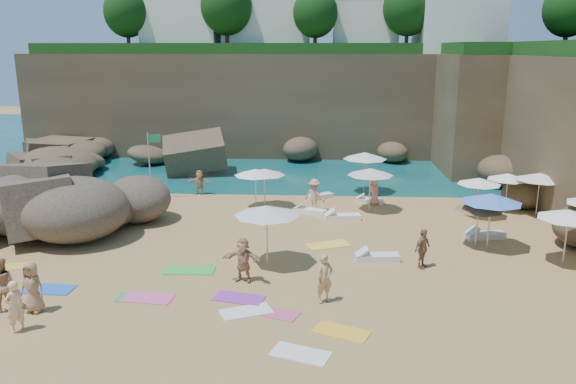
# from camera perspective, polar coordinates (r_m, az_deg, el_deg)

# --- Properties ---
(ground) EXTENTS (120.00, 120.00, 0.00)m
(ground) POSITION_cam_1_polar(r_m,az_deg,el_deg) (23.72, -5.26, -6.43)
(ground) COLOR tan
(ground) RESTS_ON ground
(seawater) EXTENTS (120.00, 120.00, 0.00)m
(seawater) POSITION_cam_1_polar(r_m,az_deg,el_deg) (52.71, -0.57, 5.22)
(seawater) COLOR #0C4751
(seawater) RESTS_ON ground
(cliff_back) EXTENTS (44.00, 8.00, 8.00)m
(cliff_back) POSITION_cam_1_polar(r_m,az_deg,el_deg) (47.15, 1.48, 9.02)
(cliff_back) COLOR brown
(cliff_back) RESTS_ON ground
(cliff_corner) EXTENTS (10.00, 12.00, 8.00)m
(cliff_corner) POSITION_cam_1_polar(r_m,az_deg,el_deg) (44.31, 21.24, 7.72)
(cliff_corner) COLOR brown
(cliff_corner) RESTS_ON ground
(rock_promontory) EXTENTS (12.00, 7.00, 2.00)m
(rock_promontory) POSITION_cam_1_polar(r_m,az_deg,el_deg) (41.41, -17.25, 2.03)
(rock_promontory) COLOR brown
(rock_promontory) RESTS_ON ground
(clifftop_buildings) EXTENTS (28.48, 9.48, 7.00)m
(clifftop_buildings) POSITION_cam_1_polar(r_m,az_deg,el_deg) (47.80, 2.78, 17.77)
(clifftop_buildings) COLOR white
(clifftop_buildings) RESTS_ON cliff_back
(clifftop_trees) EXTENTS (35.60, 23.82, 4.40)m
(clifftop_trees) POSITION_cam_1_polar(r_m,az_deg,el_deg) (41.57, 5.34, 18.27)
(clifftop_trees) COLOR #11380F
(clifftop_trees) RESTS_ON ground
(marina_masts) EXTENTS (3.10, 0.10, 6.00)m
(marina_masts) POSITION_cam_1_polar(r_m,az_deg,el_deg) (55.86, -17.91, 8.15)
(marina_masts) COLOR white
(marina_masts) RESTS_ON ground
(rock_outcrop) EXTENTS (9.17, 6.95, 3.62)m
(rock_outcrop) POSITION_cam_1_polar(r_m,az_deg,el_deg) (28.68, -23.04, -3.84)
(rock_outcrop) COLOR brown
(rock_outcrop) RESTS_ON ground
(flag_pole) EXTENTS (0.74, 0.23, 3.82)m
(flag_pole) POSITION_cam_1_polar(r_m,az_deg,el_deg) (32.68, -13.73, 3.45)
(flag_pole) COLOR silver
(flag_pole) RESTS_ON ground
(parasol_0) EXTENTS (2.25, 2.25, 2.13)m
(parasol_0) POSITION_cam_1_polar(r_m,az_deg,el_deg) (30.21, -2.41, 2.05)
(parasol_0) COLOR silver
(parasol_0) RESTS_ON ground
(parasol_1) EXTENTS (2.60, 2.60, 2.46)m
(parasol_1) POSITION_cam_1_polar(r_m,az_deg,el_deg) (33.49, 7.82, 3.68)
(parasol_1) COLOR silver
(parasol_1) RESTS_ON ground
(parasol_2) EXTENTS (2.44, 2.44, 2.31)m
(parasol_2) POSITION_cam_1_polar(r_m,az_deg,el_deg) (29.78, 8.37, 2.04)
(parasol_2) COLOR silver
(parasol_2) RESTS_ON ground
(parasol_3) EXTENTS (2.40, 2.40, 2.27)m
(parasol_3) POSITION_cam_1_polar(r_m,az_deg,el_deg) (31.27, 24.25, 1.44)
(parasol_3) COLOR silver
(parasol_3) RESTS_ON ground
(parasol_4) EXTENTS (2.19, 2.19, 2.07)m
(parasol_4) POSITION_cam_1_polar(r_m,az_deg,el_deg) (29.93, 18.85, 1.05)
(parasol_4) COLOR silver
(parasol_4) RESTS_ON ground
(parasol_5) EXTENTS (2.29, 2.29, 2.16)m
(parasol_5) POSITION_cam_1_polar(r_m,az_deg,el_deg) (30.03, -3.32, 2.02)
(parasol_5) COLOR silver
(parasol_5) RESTS_ON ground
(parasol_6) EXTENTS (2.08, 2.08, 1.97)m
(parasol_6) POSITION_cam_1_polar(r_m,az_deg,el_deg) (25.41, 18.80, -1.44)
(parasol_6) COLOR silver
(parasol_6) RESTS_ON ground
(parasol_7) EXTENTS (2.16, 2.16, 2.04)m
(parasol_7) POSITION_cam_1_polar(r_m,az_deg,el_deg) (31.63, 21.46, 1.47)
(parasol_7) COLOR silver
(parasol_7) RESTS_ON ground
(parasol_9) EXTENTS (2.60, 2.60, 2.46)m
(parasol_9) POSITION_cam_1_polar(r_m,az_deg,el_deg) (21.94, -2.17, -1.89)
(parasol_9) COLOR silver
(parasol_9) RESTS_ON ground
(parasol_10) EXTENTS (2.59, 2.59, 2.45)m
(parasol_10) POSITION_cam_1_polar(r_m,az_deg,el_deg) (25.27, 19.96, -0.60)
(parasol_10) COLOR silver
(parasol_10) RESTS_ON ground
(parasol_11) EXTENTS (2.41, 2.41, 2.28)m
(parasol_11) POSITION_cam_1_polar(r_m,az_deg,el_deg) (24.62, 26.64, -2.04)
(parasol_11) COLOR silver
(parasol_11) RESTS_ON ground
(lounger_0) EXTENTS (1.87, 0.82, 0.28)m
(lounger_0) POSITION_cam_1_polar(r_m,az_deg,el_deg) (28.46, 5.53, -2.56)
(lounger_0) COLOR white
(lounger_0) RESTS_ON ground
(lounger_1) EXTENTS (1.62, 0.86, 0.24)m
(lounger_1) POSITION_cam_1_polar(r_m,az_deg,el_deg) (31.76, 8.28, -0.89)
(lounger_1) COLOR white
(lounger_1) RESTS_ON ground
(lounger_2) EXTENTS (1.55, 1.38, 0.24)m
(lounger_2) POSITION_cam_1_polar(r_m,az_deg,el_deg) (32.41, 3.32, -0.44)
(lounger_2) COLOR silver
(lounger_2) RESTS_ON ground
(lounger_3) EXTENTS (1.78, 1.22, 0.26)m
(lounger_3) POSITION_cam_1_polar(r_m,az_deg,el_deg) (29.41, 2.28, -1.96)
(lounger_3) COLOR white
(lounger_3) RESTS_ON ground
(lounger_4) EXTENTS (1.87, 0.96, 0.28)m
(lounger_4) POSITION_cam_1_polar(r_m,az_deg,el_deg) (27.13, 19.38, -4.19)
(lounger_4) COLOR silver
(lounger_4) RESTS_ON ground
(lounger_5) EXTENTS (1.83, 0.74, 0.28)m
(lounger_5) POSITION_cam_1_polar(r_m,az_deg,el_deg) (23.29, 9.05, -6.58)
(lounger_5) COLOR silver
(lounger_5) RESTS_ON ground
(towel_1) EXTENTS (1.80, 1.04, 0.03)m
(towel_1) POSITION_cam_1_polar(r_m,az_deg,el_deg) (20.36, -14.02, -10.41)
(towel_1) COLOR #DD569B
(towel_1) RESTS_ON ground
(towel_3) EXTENTS (1.54, 0.77, 0.03)m
(towel_3) POSITION_cam_1_polar(r_m,az_deg,el_deg) (20.48, -14.87, -10.32)
(towel_3) COLOR green
(towel_3) RESTS_ON ground
(towel_4) EXTENTS (1.57, 1.01, 0.03)m
(towel_4) POSITION_cam_1_polar(r_m,az_deg,el_deg) (24.98, -26.31, -6.80)
(towel_4) COLOR yellow
(towel_4) RESTS_ON ground
(towel_5) EXTENTS (1.85, 1.42, 0.03)m
(towel_5) POSITION_cam_1_polar(r_m,az_deg,el_deg) (18.90, -4.28, -12.00)
(towel_5) COLOR white
(towel_5) RESTS_ON ground
(towel_6) EXTENTS (1.88, 1.23, 0.03)m
(towel_6) POSITION_cam_1_polar(r_m,az_deg,el_deg) (19.84, -5.00, -10.68)
(towel_6) COLOR purple
(towel_6) RESTS_ON ground
(towel_8) EXTENTS (1.86, 1.00, 0.03)m
(towel_8) POSITION_cam_1_polar(r_m,az_deg,el_deg) (22.19, -23.18, -9.06)
(towel_8) COLOR blue
(towel_8) RESTS_ON ground
(towel_9) EXTENTS (1.62, 1.22, 0.03)m
(towel_9) POSITION_cam_1_polar(r_m,az_deg,el_deg) (18.73, -1.19, -12.22)
(towel_9) COLOR #CD5076
(towel_9) RESTS_ON ground
(towel_10) EXTENTS (1.87, 1.44, 0.03)m
(towel_10) POSITION_cam_1_polar(r_m,az_deg,el_deg) (17.71, 5.45, -13.95)
(towel_10) COLOR yellow
(towel_10) RESTS_ON ground
(towel_11) EXTENTS (1.99, 1.05, 0.03)m
(towel_11) POSITION_cam_1_polar(r_m,az_deg,el_deg) (22.42, -9.95, -7.81)
(towel_11) COLOR green
(towel_11) RESTS_ON ground
(towel_12) EXTENTS (2.07, 1.55, 0.03)m
(towel_12) POSITION_cam_1_polar(r_m,az_deg,el_deg) (24.86, 4.12, -5.37)
(towel_12) COLOR yellow
(towel_12) RESTS_ON ground
(towel_13) EXTENTS (1.82, 1.32, 0.03)m
(towel_13) POSITION_cam_1_polar(r_m,az_deg,el_deg) (16.53, 1.28, -16.11)
(towel_13) COLOR white
(towel_13) RESTS_ON ground
(person_stand_1) EXTENTS (1.06, 0.93, 1.83)m
(person_stand_1) POSITION_cam_1_polar(r_m,az_deg,el_deg) (20.83, -27.13, -8.35)
(person_stand_1) COLOR tan
(person_stand_1) RESTS_ON ground
(person_stand_2) EXTENTS (1.23, 0.97, 1.77)m
(person_stand_2) POSITION_cam_1_polar(r_m,az_deg,el_deg) (29.58, 2.71, -0.35)
(person_stand_2) COLOR tan
(person_stand_2) RESTS_ON ground
(person_stand_3) EXTENTS (0.93, 0.95, 1.60)m
(person_stand_3) POSITION_cam_1_polar(r_m,az_deg,el_deg) (22.69, 13.50, -5.60)
(person_stand_3) COLOR #986F4C
(person_stand_3) RESTS_ON ground
(person_stand_4) EXTENTS (0.73, 0.84, 1.52)m
(person_stand_4) POSITION_cam_1_polar(r_m,az_deg,el_deg) (31.25, 8.77, 0.05)
(person_stand_4) COLOR tan
(person_stand_4) RESTS_ON ground
(person_stand_5) EXTENTS (1.36, 0.42, 1.46)m
(person_stand_5) POSITION_cam_1_polar(r_m,az_deg,el_deg) (33.52, -8.98, 0.97)
(person_stand_5) COLOR tan
(person_stand_5) RESTS_ON ground
(person_stand_6) EXTENTS (0.64, 0.72, 1.65)m
(person_stand_6) POSITION_cam_1_polar(r_m,az_deg,el_deg) (19.21, -26.02, -10.40)
(person_stand_6) COLOR #FABC8E
(person_stand_6) RESTS_ON ground
(person_lie_2) EXTENTS (1.08, 1.79, 0.45)m
(person_lie_2) POSITION_cam_1_polar(r_m,az_deg,el_deg) (20.52, -24.35, -10.46)
(person_lie_2) COLOR #9F734F
(person_lie_2) RESTS_ON ground
(person_lie_3) EXTENTS (1.87, 1.96, 0.44)m
(person_lie_3) POSITION_cam_1_polar(r_m,az_deg,el_deg) (21.10, -4.55, -8.48)
(person_lie_3) COLOR tan
(person_lie_3) RESTS_ON ground
(person_lie_4) EXTENTS (1.43, 1.75, 0.40)m
(person_lie_4) POSITION_cam_1_polar(r_m,az_deg,el_deg) (19.47, 3.71, -10.56)
(person_lie_4) COLOR tan
(person_lie_4) RESTS_ON ground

